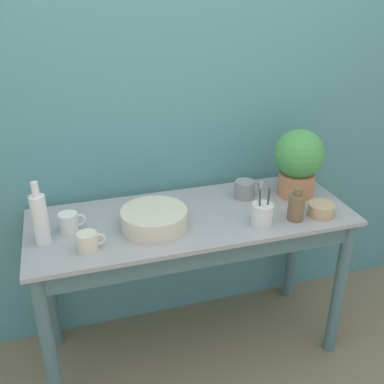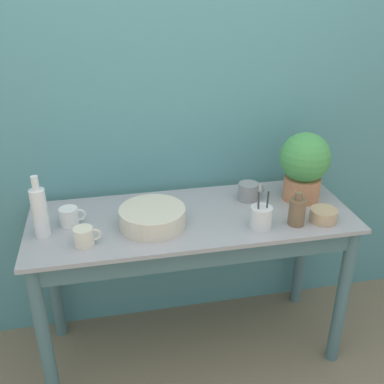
{
  "view_description": "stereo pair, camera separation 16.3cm",
  "coord_description": "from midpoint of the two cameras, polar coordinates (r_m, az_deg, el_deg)",
  "views": [
    {
      "loc": [
        -0.52,
        -1.44,
        1.79
      ],
      "look_at": [
        0.0,
        0.28,
        0.91
      ],
      "focal_mm": 42.0,
      "sensor_mm": 36.0,
      "label": 1
    },
    {
      "loc": [
        -0.36,
        -1.48,
        1.79
      ],
      "look_at": [
        0.0,
        0.28,
        0.91
      ],
      "focal_mm": 42.0,
      "sensor_mm": 36.0,
      "label": 2
    }
  ],
  "objects": [
    {
      "name": "utensil_cup",
      "position": [
        1.97,
        6.56,
        -2.83
      ],
      "size": [
        0.1,
        0.1,
        0.21
      ],
      "color": "silver",
      "rests_on": "counter_table"
    },
    {
      "name": "bowl_small_tan",
      "position": [
        2.1,
        13.94,
        -2.22
      ],
      "size": [
        0.12,
        0.12,
        0.06
      ],
      "color": "tan",
      "rests_on": "counter_table"
    },
    {
      "name": "mug_cream",
      "position": [
        1.86,
        -15.54,
        -6.15
      ],
      "size": [
        0.11,
        0.08,
        0.08
      ],
      "color": "beige",
      "rests_on": "counter_table"
    },
    {
      "name": "potted_plant",
      "position": [
        2.22,
        11.33,
        3.94
      ],
      "size": [
        0.24,
        0.24,
        0.34
      ],
      "color": "tan",
      "rests_on": "counter_table"
    },
    {
      "name": "bottle_tall",
      "position": [
        1.93,
        -21.07,
        -3.17
      ],
      "size": [
        0.06,
        0.06,
        0.27
      ],
      "color": "white",
      "rests_on": "counter_table"
    },
    {
      "name": "bowl_wash_large",
      "position": [
        1.96,
        -7.21,
        -3.44
      ],
      "size": [
        0.29,
        0.29,
        0.08
      ],
      "color": "beige",
      "rests_on": "counter_table"
    },
    {
      "name": "mug_white",
      "position": [
        2.01,
        -17.61,
        -3.71
      ],
      "size": [
        0.11,
        0.08,
        0.08
      ],
      "color": "white",
      "rests_on": "counter_table"
    },
    {
      "name": "bottle_short",
      "position": [
        2.03,
        10.87,
        -1.89
      ],
      "size": [
        0.07,
        0.07,
        0.15
      ],
      "color": "brown",
      "rests_on": "counter_table"
    },
    {
      "name": "mug_grey",
      "position": [
        2.21,
        4.65,
        0.3
      ],
      "size": [
        0.13,
        0.1,
        0.09
      ],
      "color": "gray",
      "rests_on": "counter_table"
    },
    {
      "name": "counter_table",
      "position": [
        2.11,
        -2.03,
        -7.09
      ],
      "size": [
        1.47,
        0.56,
        0.79
      ],
      "color": "slate",
      "rests_on": "ground_plane"
    },
    {
      "name": "wall_back",
      "position": [
        2.2,
        -4.74,
        10.52
      ],
      "size": [
        6.0,
        0.05,
        2.4
      ],
      "color": "teal",
      "rests_on": "ground_plane"
    }
  ]
}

